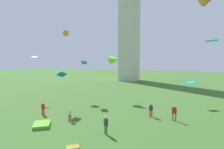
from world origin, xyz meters
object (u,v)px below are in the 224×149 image
object	(u,v)px
person_0	(70,113)
person_3	(43,108)
kite_flying_1	(66,35)
kite_flying_7	(62,74)
person_4	(151,109)
kite_flying_4	(35,57)
kite_bundle_1	(73,148)
kite_flying_3	(84,63)
kite_bundle_0	(42,125)
kite_flying_0	(115,60)
person_2	(106,124)
monument_obelisk	(130,1)
kite_flying_5	(212,41)
kite_flying_6	(191,83)
person_1	(174,112)

from	to	relation	value
person_0	person_3	bearing A→B (deg)	80.50
kite_flying_1	kite_flying_7	bearing A→B (deg)	-102.39
kite_flying_7	person_4	bearing A→B (deg)	-79.26
kite_flying_4	kite_bundle_1	world-z (taller)	kite_flying_4
kite_flying_3	kite_flying_7	bearing A→B (deg)	-24.16
kite_bundle_0	kite_bundle_1	world-z (taller)	kite_bundle_0
kite_flying_0	kite_flying_3	size ratio (longest dim) A/B	1.66
person_2	person_3	size ratio (longest dim) A/B	1.09
monument_obelisk	person_4	bearing A→B (deg)	-67.73
kite_bundle_0	person_3	bearing A→B (deg)	132.23
kite_flying_3	kite_bundle_0	world-z (taller)	kite_flying_3
kite_flying_1	kite_flying_5	size ratio (longest dim) A/B	1.53
kite_bundle_0	kite_flying_5	bearing A→B (deg)	34.44
monument_obelisk	kite_bundle_1	bearing A→B (deg)	-76.41
kite_bundle_0	person_4	bearing A→B (deg)	38.88
person_4	kite_flying_3	xyz separation A→B (m)	(-12.31, 4.15, 5.71)
kite_flying_1	kite_flying_4	bearing A→B (deg)	-158.50
person_4	kite_flying_5	world-z (taller)	kite_flying_5
monument_obelisk	kite_flying_0	bearing A→B (deg)	-76.07
kite_flying_1	kite_flying_3	xyz separation A→B (m)	(6.96, -4.43, -5.62)
person_0	kite_flying_5	distance (m)	19.32
person_4	kite_flying_6	size ratio (longest dim) A/B	0.93
person_1	person_3	xyz separation A→B (m)	(-15.74, -4.34, -0.11)
kite_flying_4	kite_flying_0	bearing A→B (deg)	-8.58
kite_flying_3	kite_flying_5	bearing A→B (deg)	62.84
kite_flying_1	kite_flying_4	distance (m)	8.05
kite_flying_6	kite_bundle_0	distance (m)	22.03
person_2	kite_flying_1	bearing A→B (deg)	-0.73
person_3	kite_flying_5	size ratio (longest dim) A/B	1.06
kite_flying_6	kite_flying_7	world-z (taller)	kite_flying_7
kite_flying_3	kite_bundle_0	xyz separation A→B (m)	(2.34, -12.19, -6.47)
kite_flying_1	kite_flying_0	bearing A→B (deg)	-49.22
person_1	kite_flying_4	xyz separation A→B (m)	(-24.53, 2.91, 6.60)
person_2	kite_bundle_0	distance (m)	7.32
kite_flying_5	person_2	bearing A→B (deg)	63.51
person_4	kite_bundle_1	size ratio (longest dim) A/B	1.60
kite_bundle_1	kite_flying_7	bearing A→B (deg)	132.32
person_0	kite_bundle_1	xyz separation A→B (m)	(4.38, -5.54, -0.80)
monument_obelisk	person_1	distance (m)	51.03
monument_obelisk	person_3	world-z (taller)	monument_obelisk
kite_bundle_1	kite_flying_1	bearing A→B (deg)	128.23
person_3	kite_flying_7	size ratio (longest dim) A/B	1.19
person_3	kite_flying_0	xyz separation A→B (m)	(4.62, 12.85, 6.25)
kite_flying_0	person_4	bearing A→B (deg)	-107.08
kite_bundle_1	kite_flying_6	bearing A→B (deg)	66.74
monument_obelisk	kite_flying_5	world-z (taller)	monument_obelisk
person_1	person_4	bearing A→B (deg)	25.20
kite_flying_1	kite_flying_5	bearing A→B (deg)	-57.95
person_0	kite_flying_1	bearing A→B (deg)	35.90
person_2	kite_flying_0	distance (m)	17.43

